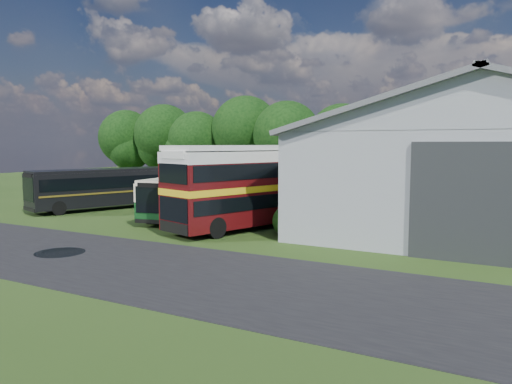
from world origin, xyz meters
The scene contains 16 objects.
ground centered at (0.00, 0.00, 0.00)m, with size 120.00×120.00×0.00m, color #233D13.
asphalt_road centered at (3.00, -3.00, 0.00)m, with size 60.00×8.00×0.02m, color black.
puddle centered at (-1.50, -3.00, 0.00)m, with size 2.20×2.20×0.01m, color black.
storage_shed centered at (15.00, 15.98, 4.17)m, with size 18.80×24.80×8.15m.
tree_far_left centered at (-23.00, 24.00, 5.56)m, with size 6.12×6.12×8.64m.
tree_left_a centered at (-18.00, 24.50, 5.87)m, with size 6.46×6.46×9.12m.
tree_left_b centered at (-13.00, 23.50, 5.25)m, with size 5.78×5.78×8.16m.
tree_mid centered at (-8.00, 24.80, 6.18)m, with size 6.80×6.80×9.60m.
tree_right_a centered at (-3.00, 23.80, 5.69)m, with size 6.26×6.26×8.83m.
tree_right_b centered at (2.00, 24.60, 5.44)m, with size 5.98×5.98×8.45m.
shrub_front centered at (5.60, 6.00, 0.00)m, with size 1.70×1.70×1.70m, color #194714.
shrub_mid centered at (5.60, 8.00, 0.00)m, with size 1.60×1.60×1.60m, color #194714.
shrub_back centered at (5.60, 10.00, 0.00)m, with size 1.80×1.80×1.80m, color #194714.
bus_green_single centered at (-3.14, 8.92, 1.47)m, with size 4.17×10.30×2.77m.
bus_maroon_double centered at (2.70, 7.33, 2.40)m, with size 6.10×11.55×4.82m.
bus_dark_single centered at (-11.09, 9.07, 1.61)m, with size 6.09×11.20×3.03m.
Camera 1 is at (16.97, -18.01, 4.93)m, focal length 35.00 mm.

